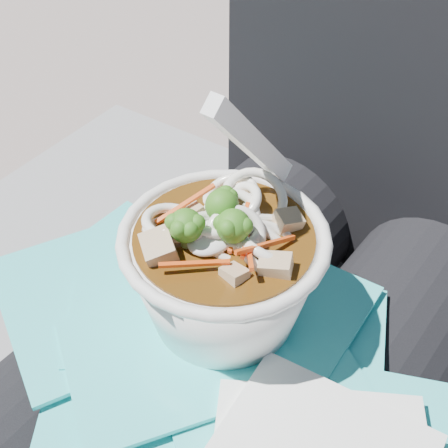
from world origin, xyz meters
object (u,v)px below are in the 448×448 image
Objects in this scene: lap at (228,398)px; plastic_bag at (210,344)px; person_body at (287,318)px; udon_bowl at (224,264)px.

plastic_bag is at bearing -107.43° from lap.
plastic_bag is (-0.01, -0.11, 0.07)m from person_body.
person_body is 0.16m from udon_bowl.
lap is 2.53× the size of udon_bowl.
person_body is 0.13m from plastic_bag.
plastic_bag is at bearing -92.69° from person_body.
person_body reaches higher than udon_bowl.
lap is 0.09m from person_body.
plastic_bag reaches higher than lap.
lap is 0.09m from plastic_bag.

